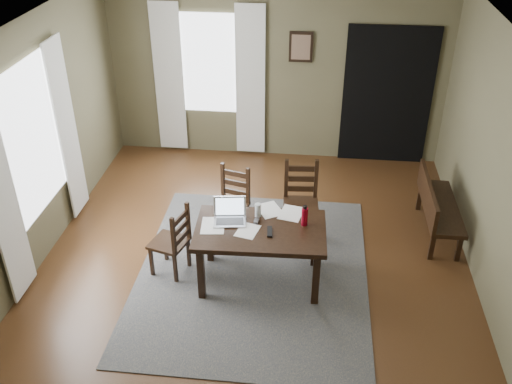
# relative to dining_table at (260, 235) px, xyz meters

# --- Properties ---
(ground) EXTENTS (5.00, 6.00, 0.01)m
(ground) POSITION_rel_dining_table_xyz_m (-0.10, 0.14, -0.63)
(ground) COLOR #492C16
(room_shell) EXTENTS (5.02, 6.02, 2.71)m
(room_shell) POSITION_rel_dining_table_xyz_m (-0.10, 0.14, 1.18)
(room_shell) COLOR brown
(room_shell) RESTS_ON ground
(rug) EXTENTS (2.60, 3.20, 0.01)m
(rug) POSITION_rel_dining_table_xyz_m (-0.10, 0.14, -0.62)
(rug) COLOR #464646
(rug) RESTS_ON ground
(dining_table) EXTENTS (1.43, 0.89, 0.70)m
(dining_table) POSITION_rel_dining_table_xyz_m (0.00, 0.00, 0.00)
(dining_table) COLOR black
(dining_table) RESTS_ON rug
(chair_end) EXTENTS (0.47, 0.47, 0.87)m
(chair_end) POSITION_rel_dining_table_xyz_m (-0.99, 0.04, -0.20)
(chair_end) COLOR black
(chair_end) RESTS_ON rug
(chair_back_left) EXTENTS (0.48, 0.49, 0.90)m
(chair_back_left) POSITION_rel_dining_table_xyz_m (-0.45, 0.87, -0.18)
(chair_back_left) COLOR black
(chair_back_left) RESTS_ON rug
(chair_back_right) EXTENTS (0.46, 0.46, 0.97)m
(chair_back_right) POSITION_rel_dining_table_xyz_m (0.40, 0.96, -0.15)
(chair_back_right) COLOR black
(chair_back_right) RESTS_ON rug
(bench) EXTENTS (0.41, 1.28, 0.72)m
(bench) POSITION_rel_dining_table_xyz_m (2.06, 1.17, -0.19)
(bench) COLOR black
(bench) RESTS_ON ground
(laptop) EXTENTS (0.39, 0.32, 0.24)m
(laptop) POSITION_rel_dining_table_xyz_m (-0.35, 0.14, 0.15)
(laptop) COLOR #B7B7BC
(laptop) RESTS_ON dining_table
(computer_mouse) EXTENTS (0.06, 0.09, 0.03)m
(computer_mouse) POSITION_rel_dining_table_xyz_m (-0.06, 0.12, 0.10)
(computer_mouse) COLOR #3F3F42
(computer_mouse) RESTS_ON dining_table
(tv_remote) EXTENTS (0.07, 0.19, 0.02)m
(tv_remote) POSITION_rel_dining_table_xyz_m (0.10, -0.06, 0.10)
(tv_remote) COLOR black
(tv_remote) RESTS_ON dining_table
(drinking_glass) EXTENTS (0.08, 0.08, 0.16)m
(drinking_glass) POSITION_rel_dining_table_xyz_m (-0.05, 0.24, 0.16)
(drinking_glass) COLOR silver
(drinking_glass) RESTS_ON dining_table
(water_bottle) EXTENTS (0.09, 0.09, 0.24)m
(water_bottle) POSITION_rel_dining_table_xyz_m (0.46, 0.13, 0.20)
(water_bottle) COLOR #B10D25
(water_bottle) RESTS_ON dining_table
(paper_a) EXTENTS (0.28, 0.35, 0.00)m
(paper_a) POSITION_rel_dining_table_xyz_m (-0.51, -0.00, 0.09)
(paper_a) COLOR white
(paper_a) RESTS_ON dining_table
(paper_c) EXTENTS (0.37, 0.40, 0.00)m
(paper_c) POSITION_rel_dining_table_xyz_m (0.07, 0.38, 0.09)
(paper_c) COLOR white
(paper_c) RESTS_ON dining_table
(paper_d) EXTENTS (0.30, 0.36, 0.00)m
(paper_d) POSITION_rel_dining_table_xyz_m (0.31, 0.33, 0.09)
(paper_d) COLOR white
(paper_d) RESTS_ON dining_table
(paper_e) EXTENTS (0.27, 0.32, 0.00)m
(paper_e) POSITION_rel_dining_table_xyz_m (-0.13, -0.06, 0.09)
(paper_e) COLOR white
(paper_e) RESTS_ON dining_table
(window_left) EXTENTS (0.01, 1.30, 1.70)m
(window_left) POSITION_rel_dining_table_xyz_m (-2.57, 0.34, 0.82)
(window_left) COLOR white
(window_left) RESTS_ON ground
(window_back) EXTENTS (1.00, 0.01, 1.50)m
(window_back) POSITION_rel_dining_table_xyz_m (-1.10, 3.11, 0.82)
(window_back) COLOR white
(window_back) RESTS_ON ground
(curtain_left_near) EXTENTS (0.03, 0.48, 2.30)m
(curtain_left_near) POSITION_rel_dining_table_xyz_m (-2.54, -0.48, 0.57)
(curtain_left_near) COLOR silver
(curtain_left_near) RESTS_ON ground
(curtain_left_far) EXTENTS (0.03, 0.48, 2.30)m
(curtain_left_far) POSITION_rel_dining_table_xyz_m (-2.54, 1.16, 0.57)
(curtain_left_far) COLOR silver
(curtain_left_far) RESTS_ON ground
(curtain_back_left) EXTENTS (0.44, 0.03, 2.30)m
(curtain_back_left) POSITION_rel_dining_table_xyz_m (-1.72, 3.08, 0.57)
(curtain_back_left) COLOR silver
(curtain_back_left) RESTS_ON ground
(curtain_back_right) EXTENTS (0.44, 0.03, 2.30)m
(curtain_back_right) POSITION_rel_dining_table_xyz_m (-0.48, 3.08, 0.57)
(curtain_back_right) COLOR silver
(curtain_back_right) RESTS_ON ground
(framed_picture) EXTENTS (0.34, 0.03, 0.44)m
(framed_picture) POSITION_rel_dining_table_xyz_m (0.25, 3.11, 1.12)
(framed_picture) COLOR black
(framed_picture) RESTS_ON ground
(doorway_back) EXTENTS (1.30, 0.03, 2.10)m
(doorway_back) POSITION_rel_dining_table_xyz_m (1.55, 3.11, 0.42)
(doorway_back) COLOR black
(doorway_back) RESTS_ON ground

